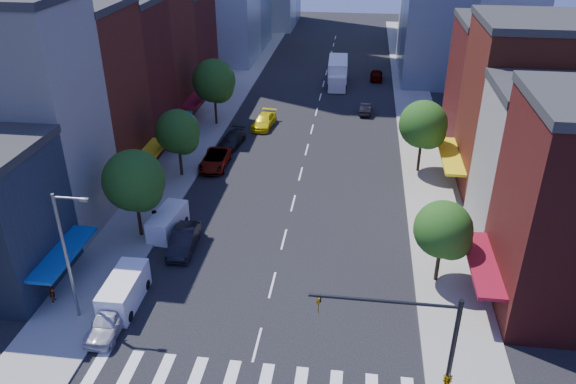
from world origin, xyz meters
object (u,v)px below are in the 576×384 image
(cargo_van_near, at_px, (124,292))
(cargo_van_far, at_px, (167,223))
(parked_car_rear, at_px, (232,139))
(pedestrian_near, at_px, (52,292))
(traffic_car_far, at_px, (376,75))
(box_truck, at_px, (338,73))
(parked_car_front, at_px, (109,320))
(parked_car_second, at_px, (184,240))
(traffic_car_oncoming, at_px, (366,109))
(pedestrian_far, at_px, (155,221))
(parked_car_third, at_px, (215,160))
(taxi, at_px, (264,121))

(cargo_van_near, relative_size, cargo_van_far, 1.05)
(cargo_van_near, xyz_separation_m, cargo_van_far, (-0.02, 9.15, -0.08))
(parked_car_rear, height_order, pedestrian_near, pedestrian_near)
(traffic_car_far, distance_m, box_truck, 6.52)
(parked_car_front, height_order, parked_car_second, parked_car_second)
(traffic_car_oncoming, relative_size, box_truck, 0.44)
(box_truck, relative_size, pedestrian_far, 4.63)
(cargo_van_near, height_order, pedestrian_far, pedestrian_far)
(parked_car_third, xyz_separation_m, cargo_van_near, (-0.73, -21.91, 0.26))
(parked_car_second, bearing_deg, cargo_van_far, 130.19)
(parked_car_third, relative_size, traffic_car_oncoming, 1.41)
(pedestrian_near, bearing_deg, parked_car_rear, -23.04)
(cargo_van_near, bearing_deg, pedestrian_far, 95.30)
(parked_car_front, xyz_separation_m, pedestrian_far, (-1.00, 11.51, 0.33))
(parked_car_rear, bearing_deg, pedestrian_far, -89.76)
(traffic_car_oncoming, xyz_separation_m, box_truck, (-4.18, 11.74, 1.03))
(cargo_van_far, distance_m, box_truck, 43.76)
(traffic_car_oncoming, bearing_deg, traffic_car_far, -93.29)
(cargo_van_near, relative_size, taxi, 0.95)
(taxi, bearing_deg, parked_car_third, -98.12)
(parked_car_front, xyz_separation_m, pedestrian_near, (-4.85, 2.05, 0.14))
(cargo_van_near, relative_size, traffic_car_far, 1.11)
(parked_car_second, xyz_separation_m, cargo_van_near, (-2.00, -6.99, 0.22))
(parked_car_second, xyz_separation_m, traffic_car_far, (15.11, 47.55, -0.05))
(parked_car_rear, bearing_deg, traffic_car_far, 66.72)
(taxi, relative_size, traffic_car_far, 1.16)
(parked_car_second, height_order, cargo_van_far, cargo_van_far)
(parked_car_third, bearing_deg, pedestrian_far, -98.93)
(parked_car_second, distance_m, parked_car_rear, 20.58)
(parked_car_rear, bearing_deg, parked_car_second, -80.75)
(parked_car_front, bearing_deg, traffic_car_oncoming, 69.84)
(parked_car_front, distance_m, pedestrian_near, 5.27)
(traffic_car_oncoming, height_order, pedestrian_near, pedestrian_near)
(traffic_car_far, bearing_deg, parked_car_rear, 60.30)
(parked_car_second, height_order, cargo_van_near, cargo_van_near)
(traffic_car_oncoming, bearing_deg, box_truck, -68.15)
(parked_car_rear, bearing_deg, cargo_van_far, -86.77)
(parked_car_front, bearing_deg, traffic_car_far, 73.54)
(parked_car_front, bearing_deg, pedestrian_near, 157.27)
(parked_car_second, distance_m, cargo_van_far, 2.95)
(parked_car_rear, xyz_separation_m, pedestrian_far, (-2.25, -18.55, 0.41))
(pedestrian_near, bearing_deg, traffic_car_far, -32.52)
(taxi, bearing_deg, parked_car_rear, -106.70)
(pedestrian_far, bearing_deg, cargo_van_near, 13.46)
(parked_car_third, xyz_separation_m, box_truck, (10.74, 29.46, 0.91))
(parked_car_second, relative_size, pedestrian_near, 3.19)
(parked_car_front, relative_size, parked_car_second, 0.94)
(cargo_van_near, xyz_separation_m, pedestrian_far, (-1.00, 9.01, 0.08))
(parked_car_rear, xyz_separation_m, pedestrian_near, (-6.10, -28.01, 0.22))
(parked_car_second, height_order, pedestrian_near, pedestrian_near)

